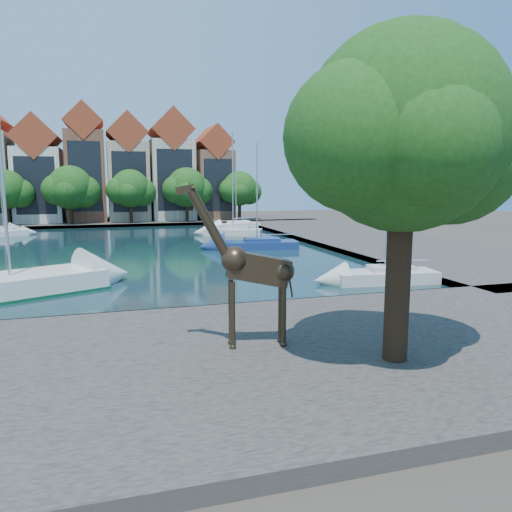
{
  "coord_description": "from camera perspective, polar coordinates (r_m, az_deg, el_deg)",
  "views": [
    {
      "loc": [
        -1.46,
        -22.83,
        6.33
      ],
      "look_at": [
        4.81,
        -2.0,
        3.06
      ],
      "focal_mm": 35.0,
      "sensor_mm": 36.0,
      "label": 1
    }
  ],
  "objects": [
    {
      "name": "ground",
      "position": [
        23.73,
        -12.71,
        -7.14
      ],
      "size": [
        160.0,
        160.0,
        0.0
      ],
      "primitive_type": "plane",
      "color": "#38332B",
      "rests_on": "ground"
    },
    {
      "name": "water_basin",
      "position": [
        47.27,
        -14.83,
        0.61
      ],
      "size": [
        38.0,
        50.0,
        0.08
      ],
      "primitive_type": "cube",
      "color": "black",
      "rests_on": "ground"
    },
    {
      "name": "near_quay",
      "position": [
        17.02,
        -10.98,
        -12.55
      ],
      "size": [
        50.0,
        14.0,
        0.5
      ],
      "primitive_type": "cube",
      "color": "#4B4741",
      "rests_on": "ground"
    },
    {
      "name": "far_quay",
      "position": [
        79.08,
        -15.68,
        3.81
      ],
      "size": [
        60.0,
        16.0,
        0.5
      ],
      "primitive_type": "cube",
      "color": "#4B4741",
      "rests_on": "ground"
    },
    {
      "name": "right_quay",
      "position": [
        54.13,
        12.64,
        1.88
      ],
      "size": [
        14.0,
        52.0,
        0.5
      ],
      "primitive_type": "cube",
      "color": "#4B4741",
      "rests_on": "ground"
    },
    {
      "name": "plane_tree",
      "position": [
        16.59,
        16.92,
        12.82
      ],
      "size": [
        8.32,
        6.4,
        10.62
      ],
      "color": "#332114",
      "rests_on": "near_quay"
    },
    {
      "name": "townhouse_west_inner",
      "position": [
        79.34,
        -23.58,
        8.57
      ],
      "size": [
        6.43,
        9.18,
        15.15
      ],
      "color": "white",
      "rests_on": "far_quay"
    },
    {
      "name": "townhouse_center",
      "position": [
        78.88,
        -18.87,
        9.57
      ],
      "size": [
        5.44,
        9.18,
        16.93
      ],
      "color": "brown",
      "rests_on": "far_quay"
    },
    {
      "name": "townhouse_east_inner",
      "position": [
        78.91,
        -14.43,
        9.29
      ],
      "size": [
        5.94,
        9.18,
        15.79
      ],
      "color": "tan",
      "rests_on": "far_quay"
    },
    {
      "name": "townhouse_east_mid",
      "position": [
        79.46,
        -9.69,
        9.7
      ],
      "size": [
        6.43,
        9.18,
        16.65
      ],
      "color": "beige",
      "rests_on": "far_quay"
    },
    {
      "name": "townhouse_east_end",
      "position": [
        80.52,
        -5.02,
        9.06
      ],
      "size": [
        5.44,
        9.18,
        14.43
      ],
      "color": "brown",
      "rests_on": "far_quay"
    },
    {
      "name": "far_tree_west",
      "position": [
        74.38,
        -26.58,
        6.68
      ],
      "size": [
        6.76,
        5.2,
        7.36
      ],
      "color": "#332114",
      "rests_on": "far_quay"
    },
    {
      "name": "far_tree_mid_west",
      "position": [
        73.46,
        -20.38,
        7.2
      ],
      "size": [
        7.8,
        6.0,
        8.0
      ],
      "color": "#332114",
      "rests_on": "far_quay"
    },
    {
      "name": "far_tree_mid_east",
      "position": [
        73.42,
        -14.09,
        7.35
      ],
      "size": [
        7.02,
        5.4,
        7.52
      ],
      "color": "#332114",
      "rests_on": "far_quay"
    },
    {
      "name": "far_tree_east",
      "position": [
        74.24,
        -7.86,
        7.62
      ],
      "size": [
        7.54,
        5.8,
        7.84
      ],
      "color": "#332114",
      "rests_on": "far_quay"
    },
    {
      "name": "far_tree_far_east",
      "position": [
        75.9,
        -1.84,
        7.59
      ],
      "size": [
        6.76,
        5.2,
        7.36
      ],
      "color": "#332114",
      "rests_on": "far_quay"
    },
    {
      "name": "giraffe_statue",
      "position": [
        17.48,
        -0.7,
        -1.37
      ],
      "size": [
        4.02,
        0.94,
        5.74
      ],
      "color": "#322619",
      "rests_on": "near_quay"
    },
    {
      "name": "sailboat_left_d",
      "position": [
        64.02,
        -26.85,
        2.47
      ],
      "size": [
        5.26,
        3.52,
        8.37
      ],
      "color": "white",
      "rests_on": "water_basin"
    },
    {
      "name": "sailboat_right_a",
      "position": [
        31.98,
        14.55,
        -1.95
      ],
      "size": [
        6.58,
        3.06,
        11.25
      ],
      "color": "beige",
      "rests_on": "water_basin"
    },
    {
      "name": "sailboat_right_b",
      "position": [
        46.75,
        0.11,
        1.5
      ],
      "size": [
        7.84,
        3.67,
        9.74
      ],
      "color": "navy",
      "rests_on": "water_basin"
    },
    {
      "name": "sailboat_right_c",
      "position": [
        58.08,
        -2.64,
        2.96
      ],
      "size": [
        6.97,
        4.81,
        11.85
      ],
      "color": "silver",
      "rests_on": "water_basin"
    },
    {
      "name": "sailboat_right_d",
      "position": [
        66.13,
        -2.29,
        3.62
      ],
      "size": [
        6.49,
        3.51,
        9.68
      ],
      "color": "white",
      "rests_on": "water_basin"
    }
  ]
}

